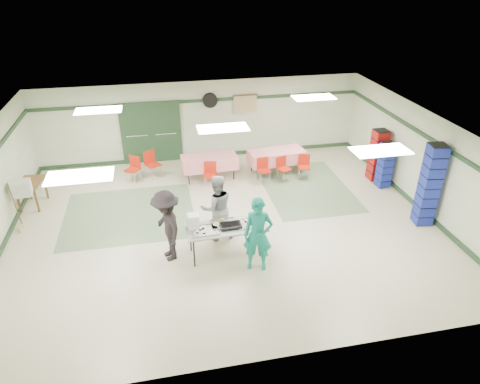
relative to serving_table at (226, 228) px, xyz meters
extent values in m
plane|color=#BFB99A|center=(0.17, 1.31, -0.72)|extent=(11.00, 11.00, 0.00)
plane|color=white|center=(0.17, 1.31, 1.98)|extent=(11.00, 11.00, 0.00)
plane|color=beige|center=(0.17, 5.81, 0.63)|extent=(11.00, 0.00, 11.00)
plane|color=beige|center=(0.17, -3.19, 0.63)|extent=(11.00, 0.00, 11.00)
plane|color=beige|center=(5.67, 1.31, 0.63)|extent=(0.00, 9.00, 9.00)
cube|color=#203B23|center=(0.17, 5.78, 1.33)|extent=(11.00, 0.06, 0.10)
cube|color=#203B23|center=(0.17, 5.78, -0.66)|extent=(11.00, 0.06, 0.12)
cube|color=#203B23|center=(-5.30, 1.31, -0.66)|extent=(0.06, 9.00, 0.12)
cube|color=#203B23|center=(5.64, 1.31, 1.33)|extent=(0.06, 9.00, 0.10)
cube|color=#203B23|center=(5.64, 1.31, -0.66)|extent=(0.06, 9.00, 0.12)
cube|color=slate|center=(-2.33, 2.31, -0.71)|extent=(3.50, 3.00, 0.01)
cube|color=slate|center=(2.97, 2.81, -0.71)|extent=(2.50, 3.50, 0.01)
cube|color=gray|center=(-2.03, 5.75, 0.33)|extent=(0.90, 0.06, 2.10)
cube|color=gray|center=(-1.08, 5.75, 0.33)|extent=(0.90, 0.06, 2.10)
cube|color=#203B23|center=(-1.56, 5.73, 0.33)|extent=(2.00, 0.03, 2.15)
cylinder|color=black|center=(0.47, 5.75, 1.33)|extent=(0.50, 0.10, 0.50)
cube|color=tan|center=(1.67, 5.75, 1.13)|extent=(0.80, 0.02, 0.60)
cube|color=#A3A39E|center=(0.00, 0.00, 0.02)|extent=(1.90, 0.82, 0.04)
cylinder|color=black|center=(-0.80, -0.33, -0.36)|extent=(0.04, 0.04, 0.72)
cylinder|color=black|center=(0.82, -0.28, -0.36)|extent=(0.04, 0.04, 0.72)
cylinder|color=black|center=(-0.82, 0.28, -0.36)|extent=(0.04, 0.04, 0.72)
cylinder|color=black|center=(0.80, 0.33, -0.36)|extent=(0.04, 0.04, 0.72)
cube|color=silver|center=(0.54, 0.00, 0.06)|extent=(0.59, 0.45, 0.02)
cube|color=silver|center=(-0.05, 0.11, 0.06)|extent=(0.59, 0.45, 0.02)
cube|color=silver|center=(-0.52, -0.08, 0.06)|extent=(0.65, 0.50, 0.02)
cube|color=black|center=(0.09, -0.04, 0.08)|extent=(0.50, 0.32, 0.08)
cube|color=white|center=(-0.74, 0.10, 0.22)|extent=(0.27, 0.25, 0.36)
imported|color=#138478|center=(0.59, -0.64, 0.17)|extent=(0.74, 0.59, 1.77)
imported|color=gray|center=(-0.10, 0.74, 0.14)|extent=(0.90, 0.74, 1.71)
imported|color=black|center=(-1.34, 0.13, 0.15)|extent=(0.90, 1.25, 1.74)
cube|color=red|center=(2.37, 4.08, 0.02)|extent=(1.85, 0.94, 0.05)
cube|color=red|center=(2.37, 4.08, -0.17)|extent=(1.85, 0.95, 0.40)
cylinder|color=black|center=(1.66, 3.72, -0.36)|extent=(0.04, 0.04, 0.72)
cylinder|color=black|center=(3.14, 3.85, -0.36)|extent=(0.04, 0.04, 0.72)
cylinder|color=black|center=(1.60, 4.31, -0.36)|extent=(0.04, 0.04, 0.72)
cylinder|color=black|center=(3.09, 4.45, -0.36)|extent=(0.04, 0.04, 0.72)
cube|color=red|center=(0.17, 4.08, 0.02)|extent=(1.76, 0.84, 0.05)
cube|color=red|center=(0.17, 4.08, -0.17)|extent=(1.76, 0.86, 0.40)
cylinder|color=black|center=(-0.53, 3.76, -0.36)|extent=(0.04, 0.04, 0.72)
cylinder|color=black|center=(0.90, 3.84, -0.36)|extent=(0.04, 0.04, 0.72)
cylinder|color=black|center=(-0.56, 4.33, -0.36)|extent=(0.04, 0.04, 0.72)
cylinder|color=black|center=(0.87, 4.41, -0.36)|extent=(0.04, 0.04, 0.72)
cube|color=red|center=(2.44, 3.43, -0.32)|extent=(0.48, 0.48, 0.04)
cube|color=red|center=(2.38, 3.58, -0.12)|extent=(0.35, 0.18, 0.36)
cylinder|color=silver|center=(2.37, 3.24, -0.53)|extent=(0.02, 0.02, 0.38)
cylinder|color=silver|center=(2.63, 3.36, -0.53)|extent=(0.02, 0.02, 0.38)
cylinder|color=silver|center=(2.25, 3.51, -0.53)|extent=(0.02, 0.02, 0.38)
cylinder|color=silver|center=(2.52, 3.62, -0.53)|extent=(0.02, 0.02, 0.38)
cube|color=red|center=(1.79, 3.43, -0.31)|extent=(0.39, 0.39, 0.04)
cube|color=red|center=(1.78, 3.60, -0.11)|extent=(0.37, 0.06, 0.37)
cylinder|color=silver|center=(1.65, 3.28, -0.52)|extent=(0.02, 0.02, 0.39)
cylinder|color=silver|center=(1.94, 3.30, -0.52)|extent=(0.02, 0.02, 0.39)
cylinder|color=silver|center=(1.63, 3.57, -0.52)|extent=(0.02, 0.02, 0.39)
cylinder|color=silver|center=(1.93, 3.59, -0.52)|extent=(0.02, 0.02, 0.39)
cube|color=red|center=(3.10, 3.43, -0.31)|extent=(0.44, 0.44, 0.04)
cube|color=red|center=(3.14, 3.59, -0.11)|extent=(0.36, 0.13, 0.37)
cylinder|color=silver|center=(2.92, 3.33, -0.52)|extent=(0.02, 0.02, 0.38)
cylinder|color=silver|center=(3.21, 3.26, -0.52)|extent=(0.02, 0.02, 0.38)
cylinder|color=silver|center=(2.99, 3.61, -0.52)|extent=(0.02, 0.02, 0.38)
cylinder|color=silver|center=(3.28, 3.54, -0.52)|extent=(0.02, 0.02, 0.38)
cube|color=red|center=(0.09, 3.43, -0.31)|extent=(0.44, 0.44, 0.04)
cube|color=red|center=(0.13, 3.60, -0.10)|extent=(0.37, 0.12, 0.37)
cylinder|color=silver|center=(-0.09, 3.32, -0.52)|extent=(0.02, 0.02, 0.39)
cylinder|color=silver|center=(0.20, 3.26, -0.52)|extent=(0.02, 0.02, 0.39)
cylinder|color=silver|center=(-0.02, 3.61, -0.52)|extent=(0.02, 0.02, 0.39)
cylinder|color=silver|center=(0.27, 3.55, -0.52)|extent=(0.02, 0.02, 0.39)
cube|color=red|center=(-1.59, 4.48, -0.27)|extent=(0.56, 0.56, 0.04)
cube|color=red|center=(-1.69, 4.63, -0.05)|extent=(0.36, 0.26, 0.41)
cylinder|color=silver|center=(-1.63, 4.26, -0.50)|extent=(0.02, 0.02, 0.43)
cylinder|color=silver|center=(-1.36, 4.44, -0.50)|extent=(0.02, 0.02, 0.43)
cylinder|color=silver|center=(-1.81, 4.53, -0.50)|extent=(0.02, 0.02, 0.43)
cylinder|color=silver|center=(-1.54, 4.71, -0.50)|extent=(0.02, 0.02, 0.43)
cube|color=red|center=(-2.23, 4.28, -0.29)|extent=(0.54, 0.54, 0.04)
cube|color=red|center=(-2.13, 4.43, -0.08)|extent=(0.34, 0.25, 0.39)
cylinder|color=silver|center=(-2.44, 4.24, -0.51)|extent=(0.02, 0.02, 0.41)
cylinder|color=silver|center=(-2.19, 4.07, -0.51)|extent=(0.02, 0.02, 0.41)
cylinder|color=silver|center=(-2.27, 4.50, -0.51)|extent=(0.02, 0.02, 0.41)
cylinder|color=silver|center=(-2.01, 4.32, -0.51)|extent=(0.02, 0.02, 0.41)
cube|color=navy|center=(5.32, 2.47, 0.00)|extent=(0.39, 0.39, 1.43)
cube|color=#A21310|center=(5.32, 2.99, 0.10)|extent=(0.42, 0.42, 1.64)
cube|color=navy|center=(5.32, 0.32, 0.40)|extent=(0.49, 0.49, 2.23)
cube|color=brown|center=(-4.98, 3.36, 0.00)|extent=(0.72, 1.00, 0.05)
cube|color=brown|center=(-5.26, 3.01, -0.37)|extent=(0.05, 0.05, 0.70)
cube|color=brown|center=(-4.79, 2.95, -0.37)|extent=(0.05, 0.05, 0.70)
cube|color=brown|center=(-5.16, 3.77, -0.37)|extent=(0.05, 0.05, 0.70)
cube|color=brown|center=(-4.69, 3.70, -0.37)|extent=(0.05, 0.05, 0.70)
cube|color=#B7B6B2|center=(-4.98, 2.60, 0.22)|extent=(0.54, 0.49, 0.38)
cylinder|color=brown|center=(-5.06, 2.11, 0.00)|extent=(0.08, 0.22, 1.36)
camera|label=1|loc=(-1.35, -8.17, 5.45)|focal=32.00mm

